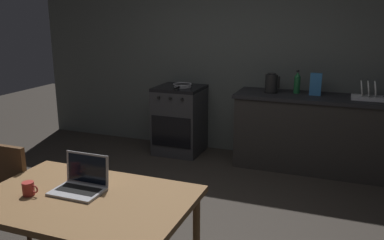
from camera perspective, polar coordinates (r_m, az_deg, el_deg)
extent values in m
plane|color=#2D2823|center=(3.58, -5.44, -16.00)|extent=(12.00, 12.00, 0.00)
cube|color=#4D524E|center=(5.31, 9.08, 9.86)|extent=(6.40, 0.10, 2.77)
cube|color=#282623|center=(5.03, 18.45, -2.11)|extent=(2.10, 0.60, 0.86)
cube|color=black|center=(4.92, 18.87, 2.93)|extent=(2.16, 0.64, 0.04)
cube|color=#2D2D30|center=(5.42, -1.72, -0.14)|extent=(0.60, 0.60, 0.86)
cube|color=black|center=(5.32, -1.76, 4.56)|extent=(0.60, 0.60, 0.04)
cube|color=black|center=(5.17, -3.02, -1.71)|extent=(0.54, 0.01, 0.40)
cylinder|color=black|center=(5.12, -4.77, 3.19)|extent=(0.04, 0.02, 0.04)
cylinder|color=black|center=(5.05, -3.13, 3.07)|extent=(0.04, 0.02, 0.04)
cylinder|color=black|center=(4.99, -1.45, 2.94)|extent=(0.04, 0.02, 0.04)
cube|color=brown|center=(2.65, -14.97, -10.93)|extent=(1.33, 0.88, 0.04)
cylinder|color=brown|center=(3.42, -19.23, -11.89)|extent=(0.05, 0.05, 0.68)
cylinder|color=brown|center=(2.86, 0.63, -16.57)|extent=(0.05, 0.05, 0.68)
cube|color=#4C331E|center=(3.32, -24.96, -6.69)|extent=(0.38, 0.04, 0.42)
cylinder|color=#4C331E|center=(3.40, -22.12, -14.65)|extent=(0.04, 0.04, 0.44)
cube|color=#99999E|center=(2.70, -15.94, -9.76)|extent=(0.32, 0.22, 0.02)
cube|color=black|center=(2.71, -15.77, -9.45)|extent=(0.28, 0.12, 0.00)
cube|color=#99999E|center=(2.75, -14.62, -6.68)|extent=(0.32, 0.03, 0.21)
cube|color=black|center=(2.74, -14.68, -6.73)|extent=(0.29, 0.02, 0.18)
cylinder|color=black|center=(4.98, 11.12, 3.94)|extent=(0.16, 0.16, 0.02)
cylinder|color=black|center=(4.96, 11.18, 5.19)|extent=(0.15, 0.15, 0.20)
cylinder|color=black|center=(4.95, 11.24, 6.44)|extent=(0.09, 0.09, 0.02)
cube|color=black|center=(4.95, 12.22, 5.23)|extent=(0.02, 0.02, 0.14)
cylinder|color=gray|center=(5.28, -1.35, 4.77)|extent=(0.23, 0.23, 0.01)
torus|color=gray|center=(5.27, -1.35, 5.10)|extent=(0.25, 0.25, 0.02)
cylinder|color=black|center=(5.09, -2.23, 4.54)|extent=(0.02, 0.18, 0.02)
cylinder|color=#9E2D28|center=(2.76, -22.18, -9.00)|extent=(0.07, 0.07, 0.09)
torus|color=#9E2D28|center=(2.73, -21.43, -9.11)|extent=(0.05, 0.01, 0.05)
cube|color=#3372B2|center=(4.92, 17.12, 4.86)|extent=(0.13, 0.05, 0.26)
cube|color=silver|center=(4.92, 23.59, 2.89)|extent=(0.34, 0.26, 0.03)
cylinder|color=white|center=(4.90, 22.90, 4.17)|extent=(0.04, 0.18, 0.18)
cylinder|color=white|center=(4.90, 23.72, 4.09)|extent=(0.04, 0.18, 0.18)
cylinder|color=white|center=(4.91, 24.53, 4.02)|extent=(0.04, 0.18, 0.18)
cylinder|color=#19592D|center=(5.01, 14.65, 4.81)|extent=(0.07, 0.07, 0.20)
cone|color=#19592D|center=(4.99, 14.75, 6.27)|extent=(0.07, 0.07, 0.06)
cylinder|color=black|center=(4.98, 14.78, 6.72)|extent=(0.03, 0.03, 0.02)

